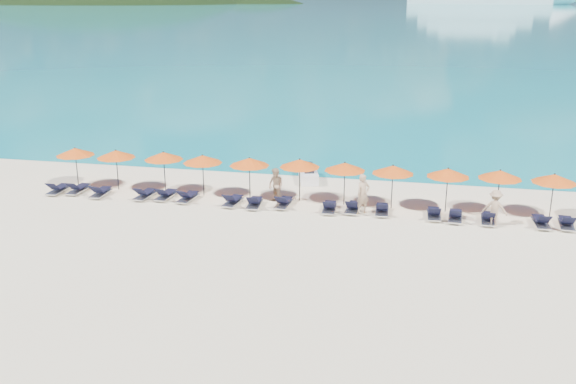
# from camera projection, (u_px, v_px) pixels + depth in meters

# --- Properties ---
(ground) EXTENTS (1400.00, 1400.00, 0.00)m
(ground) POSITION_uv_depth(u_px,v_px,m) (274.00, 237.00, 28.58)
(ground) COLOR beige
(sea) EXTENTS (1600.00, 1300.00, 0.01)m
(sea) POSITION_uv_depth(u_px,v_px,m) (423.00, 2.00, 644.73)
(sea) COLOR #1FA9B2
(sea) RESTS_ON ground
(headland_main) EXTENTS (374.00, 242.00, 126.50)m
(headland_main) POSITION_uv_depth(u_px,v_px,m) (95.00, 45.00, 603.41)
(headland_main) COLOR black
(headland_main) RESTS_ON ground
(headland_small) EXTENTS (162.00, 126.00, 85.50)m
(headland_small) POSITION_uv_depth(u_px,v_px,m) (254.00, 43.00, 591.51)
(headland_small) COLOR black
(headland_small) RESTS_ON ground
(jetski) EXTENTS (1.62, 2.79, 0.94)m
(jetski) POSITION_uv_depth(u_px,v_px,m) (308.00, 174.00, 37.03)
(jetski) COLOR white
(jetski) RESTS_ON ground
(beachgoer_a) EXTENTS (0.86, 0.82, 1.98)m
(beachgoer_a) POSITION_uv_depth(u_px,v_px,m) (363.00, 194.00, 31.41)
(beachgoer_a) COLOR tan
(beachgoer_a) RESTS_ON ground
(beachgoer_b) EXTENTS (1.02, 0.93, 1.83)m
(beachgoer_b) POSITION_uv_depth(u_px,v_px,m) (276.00, 186.00, 33.02)
(beachgoer_b) COLOR tan
(beachgoer_b) RESTS_ON ground
(beachgoer_c) EXTENTS (1.21, 0.78, 1.72)m
(beachgoer_c) POSITION_uv_depth(u_px,v_px,m) (495.00, 208.00, 29.79)
(beachgoer_c) COLOR tan
(beachgoer_c) RESTS_ON ground
(umbrella_0) EXTENTS (2.10, 2.10, 2.28)m
(umbrella_0) POSITION_uv_depth(u_px,v_px,m) (75.00, 152.00, 35.40)
(umbrella_0) COLOR black
(umbrella_0) RESTS_ON ground
(umbrella_1) EXTENTS (2.10, 2.10, 2.28)m
(umbrella_1) POSITION_uv_depth(u_px,v_px,m) (116.00, 154.00, 34.90)
(umbrella_1) COLOR black
(umbrella_1) RESTS_ON ground
(umbrella_2) EXTENTS (2.10, 2.10, 2.28)m
(umbrella_2) POSITION_uv_depth(u_px,v_px,m) (164.00, 156.00, 34.51)
(umbrella_2) COLOR black
(umbrella_2) RESTS_ON ground
(umbrella_3) EXTENTS (2.10, 2.10, 2.28)m
(umbrella_3) POSITION_uv_depth(u_px,v_px,m) (203.00, 159.00, 33.84)
(umbrella_3) COLOR black
(umbrella_3) RESTS_ON ground
(umbrella_4) EXTENTS (2.10, 2.10, 2.28)m
(umbrella_4) POSITION_uv_depth(u_px,v_px,m) (249.00, 162.00, 33.31)
(umbrella_4) COLOR black
(umbrella_4) RESTS_ON ground
(umbrella_5) EXTENTS (2.10, 2.10, 2.28)m
(umbrella_5) POSITION_uv_depth(u_px,v_px,m) (300.00, 163.00, 33.03)
(umbrella_5) COLOR black
(umbrella_5) RESTS_ON ground
(umbrella_6) EXTENTS (2.10, 2.10, 2.28)m
(umbrella_6) POSITION_uv_depth(u_px,v_px,m) (345.00, 167.00, 32.39)
(umbrella_6) COLOR black
(umbrella_6) RESTS_ON ground
(umbrella_7) EXTENTS (2.10, 2.10, 2.28)m
(umbrella_7) POSITION_uv_depth(u_px,v_px,m) (393.00, 170.00, 31.86)
(umbrella_7) COLOR black
(umbrella_7) RESTS_ON ground
(umbrella_8) EXTENTS (2.10, 2.10, 2.28)m
(umbrella_8) POSITION_uv_depth(u_px,v_px,m) (448.00, 173.00, 31.32)
(umbrella_8) COLOR black
(umbrella_8) RESTS_ON ground
(umbrella_9) EXTENTS (2.10, 2.10, 2.28)m
(umbrella_9) POSITION_uv_depth(u_px,v_px,m) (500.00, 174.00, 31.00)
(umbrella_9) COLOR black
(umbrella_9) RESTS_ON ground
(umbrella_10) EXTENTS (2.10, 2.10, 2.28)m
(umbrella_10) POSITION_uv_depth(u_px,v_px,m) (554.00, 178.00, 30.34)
(umbrella_10) COLOR black
(umbrella_10) RESTS_ON ground
(lounger_0) EXTENTS (0.62, 1.70, 0.66)m
(lounger_0) POSITION_uv_depth(u_px,v_px,m) (58.00, 189.00, 34.80)
(lounger_0) COLOR silver
(lounger_0) RESTS_ON ground
(lounger_1) EXTENTS (0.67, 1.72, 0.66)m
(lounger_1) POSITION_uv_depth(u_px,v_px,m) (78.00, 189.00, 34.83)
(lounger_1) COLOR silver
(lounger_1) RESTS_ON ground
(lounger_2) EXTENTS (0.68, 1.72, 0.66)m
(lounger_2) POSITION_uv_depth(u_px,v_px,m) (101.00, 192.00, 34.27)
(lounger_2) COLOR silver
(lounger_2) RESTS_ON ground
(lounger_3) EXTENTS (0.77, 1.75, 0.66)m
(lounger_3) POSITION_uv_depth(u_px,v_px,m) (145.00, 194.00, 33.90)
(lounger_3) COLOR silver
(lounger_3) RESTS_ON ground
(lounger_4) EXTENTS (0.74, 1.74, 0.66)m
(lounger_4) POSITION_uv_depth(u_px,v_px,m) (166.00, 195.00, 33.82)
(lounger_4) COLOR silver
(lounger_4) RESTS_ON ground
(lounger_5) EXTENTS (0.76, 1.75, 0.66)m
(lounger_5) POSITION_uv_depth(u_px,v_px,m) (188.00, 197.00, 33.47)
(lounger_5) COLOR silver
(lounger_5) RESTS_ON ground
(lounger_6) EXTENTS (0.78, 1.75, 0.66)m
(lounger_6) POSITION_uv_depth(u_px,v_px,m) (233.00, 201.00, 32.85)
(lounger_6) COLOR silver
(lounger_6) RESTS_ON ground
(lounger_7) EXTENTS (0.76, 1.74, 0.66)m
(lounger_7) POSITION_uv_depth(u_px,v_px,m) (254.00, 203.00, 32.53)
(lounger_7) COLOR silver
(lounger_7) RESTS_ON ground
(lounger_8) EXTENTS (0.72, 1.73, 0.66)m
(lounger_8) POSITION_uv_depth(u_px,v_px,m) (284.00, 202.00, 32.57)
(lounger_8) COLOR silver
(lounger_8) RESTS_ON ground
(lounger_9) EXTENTS (0.72, 1.73, 0.66)m
(lounger_9) POSITION_uv_depth(u_px,v_px,m) (329.00, 207.00, 31.86)
(lounger_9) COLOR silver
(lounger_9) RESTS_ON ground
(lounger_10) EXTENTS (0.72, 1.73, 0.66)m
(lounger_10) POSITION_uv_depth(u_px,v_px,m) (353.00, 207.00, 31.86)
(lounger_10) COLOR silver
(lounger_10) RESTS_ON ground
(lounger_11) EXTENTS (0.69, 1.72, 0.66)m
(lounger_11) POSITION_uv_depth(u_px,v_px,m) (382.00, 209.00, 31.53)
(lounger_11) COLOR silver
(lounger_11) RESTS_ON ground
(lounger_12) EXTENTS (0.67, 1.72, 0.66)m
(lounger_12) POSITION_uv_depth(u_px,v_px,m) (434.00, 213.00, 30.94)
(lounger_12) COLOR silver
(lounger_12) RESTS_ON ground
(lounger_13) EXTENTS (0.72, 1.73, 0.66)m
(lounger_13) POSITION_uv_depth(u_px,v_px,m) (455.00, 216.00, 30.62)
(lounger_13) COLOR silver
(lounger_13) RESTS_ON ground
(lounger_14) EXTENTS (0.71, 1.73, 0.66)m
(lounger_14) POSITION_uv_depth(u_px,v_px,m) (488.00, 218.00, 30.30)
(lounger_14) COLOR silver
(lounger_14) RESTS_ON ground
(lounger_15) EXTENTS (0.71, 1.73, 0.66)m
(lounger_15) POSITION_uv_depth(u_px,v_px,m) (541.00, 221.00, 29.86)
(lounger_15) COLOR silver
(lounger_15) RESTS_ON ground
(lounger_16) EXTENTS (0.75, 1.74, 0.66)m
(lounger_16) POSITION_uv_depth(u_px,v_px,m) (566.00, 223.00, 29.70)
(lounger_16) COLOR silver
(lounger_16) RESTS_ON ground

